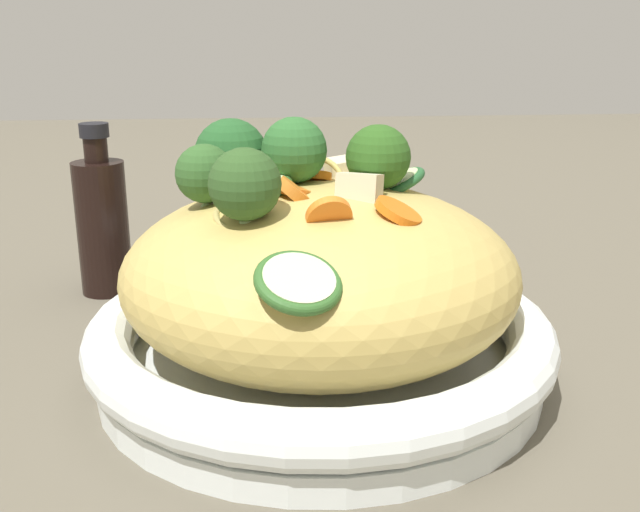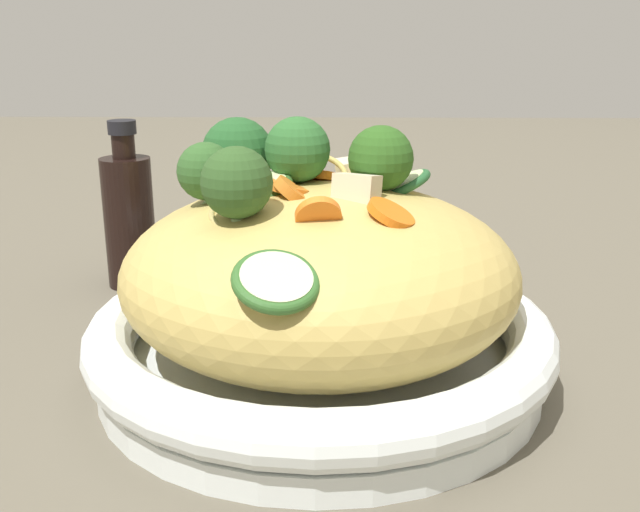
% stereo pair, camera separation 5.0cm
% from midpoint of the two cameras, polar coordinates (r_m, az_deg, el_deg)
% --- Properties ---
extents(ground_plane, '(3.00, 3.00, 0.00)m').
position_cam_midpoint_polar(ground_plane, '(0.53, 2.72, -9.28)').
color(ground_plane, '#5B5446').
extents(serving_bowl, '(0.32, 0.32, 0.05)m').
position_cam_midpoint_polar(serving_bowl, '(0.52, 2.76, -6.64)').
color(serving_bowl, white).
rests_on(serving_bowl, ground_plane).
extents(noodle_heap, '(0.27, 0.27, 0.13)m').
position_cam_midpoint_polar(noodle_heap, '(0.50, 2.83, -1.30)').
color(noodle_heap, tan).
rests_on(noodle_heap, serving_bowl).
extents(broccoli_florets, '(0.15, 0.17, 0.07)m').
position_cam_midpoint_polar(broccoli_florets, '(0.49, -0.73, 7.17)').
color(broccoli_florets, '#A4C071').
rests_on(broccoli_florets, serving_bowl).
extents(carrot_coins, '(0.15, 0.10, 0.03)m').
position_cam_midpoint_polar(carrot_coins, '(0.48, 3.98, 4.75)').
color(carrot_coins, orange).
rests_on(carrot_coins, serving_bowl).
extents(zucchini_slices, '(0.19, 0.14, 0.05)m').
position_cam_midpoint_polar(zucchini_slices, '(0.45, 3.06, 2.72)').
color(zucchini_slices, beige).
rests_on(zucchini_slices, serving_bowl).
extents(chicken_chunks, '(0.12, 0.03, 0.03)m').
position_cam_midpoint_polar(chicken_chunks, '(0.52, 5.50, 5.82)').
color(chicken_chunks, beige).
rests_on(chicken_chunks, serving_bowl).
extents(soy_sauce_bottle, '(0.05, 0.05, 0.16)m').
position_cam_midpoint_polar(soy_sauce_bottle, '(0.71, -12.56, 2.89)').
color(soy_sauce_bottle, black).
rests_on(soy_sauce_bottle, ground_plane).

